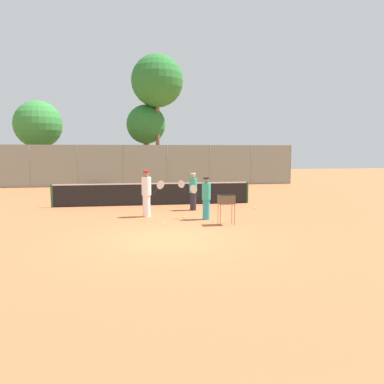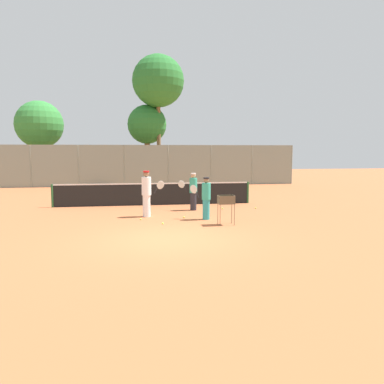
{
  "view_description": "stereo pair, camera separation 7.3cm",
  "coord_description": "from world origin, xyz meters",
  "px_view_note": "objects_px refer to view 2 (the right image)",
  "views": [
    {
      "loc": [
        -1.02,
        -10.79,
        2.59
      ],
      "look_at": [
        1.29,
        3.52,
        1.0
      ],
      "focal_mm": 35.0,
      "sensor_mm": 36.0,
      "label": 1
    },
    {
      "loc": [
        -0.95,
        -10.8,
        2.59
      ],
      "look_at": [
        1.29,
        3.52,
        1.0
      ],
      "focal_mm": 35.0,
      "sensor_mm": 36.0,
      "label": 2
    }
  ],
  "objects_px": {
    "player_yellow_shirt": "(206,198)",
    "ball_cart": "(227,202)",
    "tennis_net": "(154,194)",
    "parked_car": "(119,173)",
    "player_red_cap": "(147,193)",
    "player_white_outfit": "(193,191)"
  },
  "relations": [
    {
      "from": "player_yellow_shirt",
      "to": "ball_cart",
      "type": "height_order",
      "value": "player_yellow_shirt"
    },
    {
      "from": "tennis_net",
      "to": "parked_car",
      "type": "relative_size",
      "value": 2.25
    },
    {
      "from": "ball_cart",
      "to": "parked_car",
      "type": "bearing_deg",
      "value": 102.32
    },
    {
      "from": "player_red_cap",
      "to": "player_yellow_shirt",
      "type": "distance_m",
      "value": 2.39
    },
    {
      "from": "tennis_net",
      "to": "ball_cart",
      "type": "relative_size",
      "value": 9.03
    },
    {
      "from": "player_red_cap",
      "to": "player_yellow_shirt",
      "type": "bearing_deg",
      "value": -18.72
    },
    {
      "from": "player_red_cap",
      "to": "ball_cart",
      "type": "xyz_separation_m",
      "value": [
        2.72,
        -2.08,
        -0.14
      ]
    },
    {
      "from": "ball_cart",
      "to": "tennis_net",
      "type": "bearing_deg",
      "value": 113.4
    },
    {
      "from": "parked_car",
      "to": "player_red_cap",
      "type": "bearing_deg",
      "value": -84.61
    },
    {
      "from": "player_red_cap",
      "to": "parked_car",
      "type": "xyz_separation_m",
      "value": [
        -1.72,
        18.22,
        -0.28
      ]
    },
    {
      "from": "player_red_cap",
      "to": "parked_car",
      "type": "bearing_deg",
      "value": 99.9
    },
    {
      "from": "player_white_outfit",
      "to": "player_red_cap",
      "type": "height_order",
      "value": "player_red_cap"
    },
    {
      "from": "player_red_cap",
      "to": "parked_car",
      "type": "height_order",
      "value": "player_red_cap"
    },
    {
      "from": "player_white_outfit",
      "to": "tennis_net",
      "type": "bearing_deg",
      "value": -45.63
    },
    {
      "from": "ball_cart",
      "to": "player_yellow_shirt",
      "type": "bearing_deg",
      "value": 114.53
    },
    {
      "from": "player_yellow_shirt",
      "to": "parked_car",
      "type": "xyz_separation_m",
      "value": [
        -3.91,
        19.16,
        -0.17
      ]
    },
    {
      "from": "parked_car",
      "to": "player_yellow_shirt",
      "type": "bearing_deg",
      "value": -78.46
    },
    {
      "from": "player_red_cap",
      "to": "player_yellow_shirt",
      "type": "xyz_separation_m",
      "value": [
        2.2,
        -0.94,
        -0.11
      ]
    },
    {
      "from": "player_white_outfit",
      "to": "player_yellow_shirt",
      "type": "distance_m",
      "value": 2.29
    },
    {
      "from": "player_yellow_shirt",
      "to": "player_white_outfit",
      "type": "bearing_deg",
      "value": -54.71
    },
    {
      "from": "tennis_net",
      "to": "player_white_outfit",
      "type": "bearing_deg",
      "value": -48.25
    },
    {
      "from": "player_yellow_shirt",
      "to": "ball_cart",
      "type": "distance_m",
      "value": 1.25
    }
  ]
}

